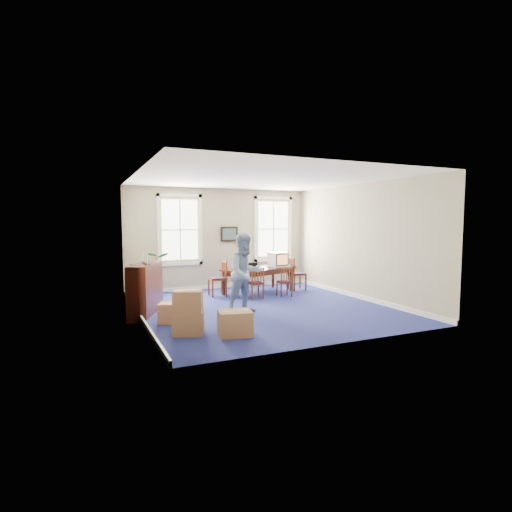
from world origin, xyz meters
name	(u,v)px	position (x,y,z in m)	size (l,w,h in m)	color
floor	(262,308)	(0.00, 0.00, 0.00)	(6.50, 6.50, 0.00)	navy
ceiling	(262,179)	(0.00, 0.00, 3.20)	(6.50, 6.50, 0.00)	white
wall_back	(220,239)	(0.00, 3.25, 1.60)	(6.50, 6.50, 0.00)	tan
wall_front	(340,254)	(0.00, -3.25, 1.60)	(6.50, 6.50, 0.00)	tan
wall_left	(137,247)	(-3.00, 0.00, 1.60)	(6.50, 6.50, 0.00)	tan
wall_right	(360,242)	(3.00, 0.00, 1.60)	(6.50, 6.50, 0.00)	tan
baseboard_back	(221,286)	(0.00, 3.22, 0.06)	(6.00, 0.04, 0.12)	white
baseboard_left	(140,317)	(-2.97, 0.00, 0.06)	(0.04, 6.50, 0.12)	white
baseboard_right	(358,296)	(2.97, 0.00, 0.06)	(0.04, 6.50, 0.12)	white
window_left	(180,230)	(-1.30, 3.23, 1.90)	(1.40, 0.12, 2.20)	white
window_right	(273,229)	(1.90, 3.23, 1.90)	(1.40, 0.12, 2.20)	white
wall_picture	(229,234)	(0.30, 3.20, 1.75)	(0.58, 0.06, 0.48)	black
conference_table	(259,280)	(0.78, 1.91, 0.38)	(2.24, 1.02, 0.76)	#461910
crt_tv	(278,259)	(1.44, 1.96, 0.99)	(0.49, 0.53, 0.44)	#B7B7BC
game_console	(287,266)	(1.75, 1.91, 0.79)	(0.14, 0.18, 0.04)	white
equipment_bag	(251,265)	(0.53, 1.96, 0.85)	(0.34, 0.22, 0.17)	black
chair_near_left	(255,283)	(0.32, 1.15, 0.44)	(0.40, 0.40, 0.88)	maroon
chair_near_right	(284,282)	(1.24, 1.15, 0.42)	(0.38, 0.38, 0.84)	maroon
chair_end_left	(217,278)	(-0.54, 1.91, 0.52)	(0.47, 0.47, 1.04)	maroon
chair_end_right	(297,274)	(2.10, 1.91, 0.52)	(0.46, 0.46, 1.03)	maroon
man	(245,273)	(-0.59, -0.35, 0.94)	(0.92, 0.71, 1.88)	#849EC5
credenza	(145,287)	(-2.75, 0.64, 0.62)	(0.45, 1.58, 1.24)	#461910
brochure_rack	(146,255)	(-2.73, 0.64, 1.38)	(0.11, 0.62, 0.27)	#99999E
potted_plant	(150,274)	(-2.33, 2.66, 0.65)	(1.17, 1.02, 1.30)	#1D4D20
cardboard_boxes	(198,309)	(-2.05, -1.46, 0.45)	(1.57, 1.57, 0.90)	#9B6B4B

